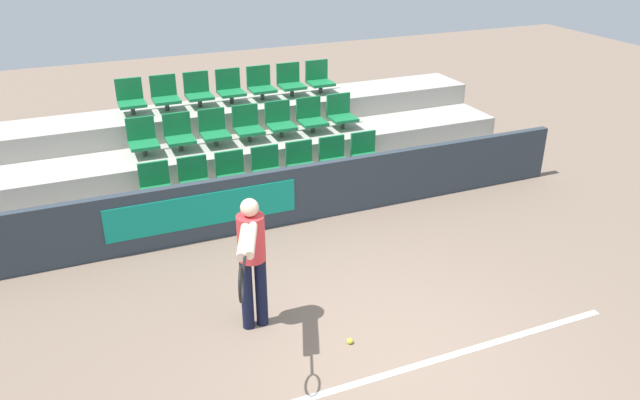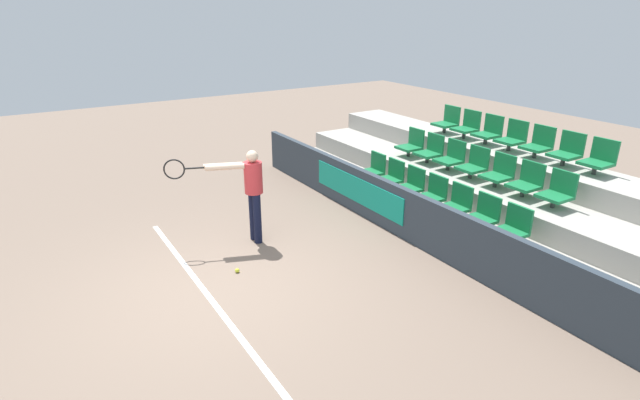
% 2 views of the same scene
% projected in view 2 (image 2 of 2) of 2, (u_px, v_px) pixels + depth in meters
% --- Properties ---
extents(ground_plane, '(30.00, 30.00, 0.00)m').
position_uv_depth(ground_plane, '(214.00, 290.00, 6.85)').
color(ground_plane, '#7A6656').
extents(court_baseline, '(5.14, 0.08, 0.01)m').
position_uv_depth(court_baseline, '(206.00, 292.00, 6.79)').
color(court_baseline, white).
rests_on(court_baseline, ground).
extents(barrier_wall, '(9.28, 0.14, 0.86)m').
position_uv_depth(barrier_wall, '(400.00, 211.00, 8.35)').
color(barrier_wall, '#2D3842').
rests_on(barrier_wall, ground).
extents(bleacher_tier_front, '(8.88, 0.98, 0.37)m').
position_uv_depth(bleacher_tier_front, '(425.00, 218.00, 8.70)').
color(bleacher_tier_front, '#ADA89E').
rests_on(bleacher_tier_front, ground).
extents(bleacher_tier_middle, '(8.88, 0.98, 0.74)m').
position_uv_depth(bleacher_tier_middle, '(466.00, 198.00, 9.12)').
color(bleacher_tier_middle, '#ADA89E').
rests_on(bleacher_tier_middle, ground).
extents(bleacher_tier_back, '(8.88, 0.98, 1.11)m').
position_uv_depth(bleacher_tier_back, '(503.00, 179.00, 9.53)').
color(bleacher_tier_back, '#ADA89E').
rests_on(bleacher_tier_back, ground).
extents(stadium_chair_0, '(0.43, 0.43, 0.56)m').
position_uv_depth(stadium_chair_0, '(373.00, 169.00, 9.92)').
color(stadium_chair_0, '#333333').
rests_on(stadium_chair_0, bleacher_tier_front).
extents(stadium_chair_1, '(0.43, 0.43, 0.56)m').
position_uv_depth(stadium_chair_1, '(391.00, 176.00, 9.48)').
color(stadium_chair_1, '#333333').
rests_on(stadium_chair_1, bleacher_tier_front).
extents(stadium_chair_2, '(0.43, 0.43, 0.56)m').
position_uv_depth(stadium_chair_2, '(411.00, 184.00, 9.04)').
color(stadium_chair_2, '#333333').
rests_on(stadium_chair_2, bleacher_tier_front).
extents(stadium_chair_3, '(0.43, 0.43, 0.56)m').
position_uv_depth(stadium_chair_3, '(432.00, 193.00, 8.60)').
color(stadium_chair_3, '#333333').
rests_on(stadium_chair_3, bleacher_tier_front).
extents(stadium_chair_4, '(0.43, 0.43, 0.56)m').
position_uv_depth(stadium_chair_4, '(456.00, 204.00, 8.17)').
color(stadium_chair_4, '#333333').
rests_on(stadium_chair_4, bleacher_tier_front).
extents(stadium_chair_5, '(0.43, 0.43, 0.56)m').
position_uv_depth(stadium_chair_5, '(483.00, 215.00, 7.73)').
color(stadium_chair_5, '#333333').
rests_on(stadium_chair_5, bleacher_tier_front).
extents(stadium_chair_6, '(0.43, 0.43, 0.56)m').
position_uv_depth(stadium_chair_6, '(513.00, 227.00, 7.29)').
color(stadium_chair_6, '#333333').
rests_on(stadium_chair_6, bleacher_tier_front).
extents(stadium_chair_7, '(0.43, 0.43, 0.56)m').
position_uv_depth(stadium_chair_7, '(412.00, 144.00, 10.26)').
color(stadium_chair_7, '#333333').
rests_on(stadium_chair_7, bleacher_tier_middle).
extents(stadium_chair_8, '(0.43, 0.43, 0.56)m').
position_uv_depth(stadium_chair_8, '(431.00, 150.00, 9.83)').
color(stadium_chair_8, '#333333').
rests_on(stadium_chair_8, bleacher_tier_middle).
extents(stadium_chair_9, '(0.43, 0.43, 0.56)m').
position_uv_depth(stadium_chair_9, '(451.00, 157.00, 9.39)').
color(stadium_chair_9, '#333333').
rests_on(stadium_chair_9, bleacher_tier_middle).
extents(stadium_chair_10, '(0.43, 0.43, 0.56)m').
position_uv_depth(stadium_chair_10, '(474.00, 164.00, 8.95)').
color(stadium_chair_10, '#333333').
rests_on(stadium_chair_10, bleacher_tier_middle).
extents(stadium_chair_11, '(0.43, 0.43, 0.56)m').
position_uv_depth(stadium_chair_11, '(499.00, 172.00, 8.52)').
color(stadium_chair_11, '#333333').
rests_on(stadium_chair_11, bleacher_tier_middle).
extents(stadium_chair_12, '(0.43, 0.43, 0.56)m').
position_uv_depth(stadium_chair_12, '(527.00, 181.00, 8.08)').
color(stadium_chair_12, '#333333').
rests_on(stadium_chair_12, bleacher_tier_middle).
extents(stadium_chair_13, '(0.43, 0.43, 0.56)m').
position_uv_depth(stadium_chair_13, '(558.00, 191.00, 7.64)').
color(stadium_chair_13, '#333333').
rests_on(stadium_chair_13, bleacher_tier_middle).
extents(stadium_chair_14, '(0.43, 0.43, 0.56)m').
position_uv_depth(stadium_chair_14, '(448.00, 121.00, 10.61)').
color(stadium_chair_14, '#333333').
rests_on(stadium_chair_14, bleacher_tier_back).
extents(stadium_chair_15, '(0.43, 0.43, 0.56)m').
position_uv_depth(stadium_chair_15, '(467.00, 126.00, 10.18)').
color(stadium_chair_15, '#333333').
rests_on(stadium_chair_15, bleacher_tier_back).
extents(stadium_chair_16, '(0.43, 0.43, 0.56)m').
position_uv_depth(stadium_chair_16, '(489.00, 131.00, 9.74)').
color(stadium_chair_16, '#333333').
rests_on(stadium_chair_16, bleacher_tier_back).
extents(stadium_chair_17, '(0.43, 0.43, 0.56)m').
position_uv_depth(stadium_chair_17, '(513.00, 137.00, 9.30)').
color(stadium_chair_17, '#333333').
rests_on(stadium_chair_17, bleacher_tier_back).
extents(stadium_chair_18, '(0.43, 0.43, 0.56)m').
position_uv_depth(stadium_chair_18, '(539.00, 143.00, 8.86)').
color(stadium_chair_18, '#333333').
rests_on(stadium_chair_18, bleacher_tier_back).
extents(stadium_chair_19, '(0.43, 0.43, 0.56)m').
position_uv_depth(stadium_chair_19, '(567.00, 151.00, 8.43)').
color(stadium_chair_19, '#333333').
rests_on(stadium_chair_19, bleacher_tier_back).
extents(stadium_chair_20, '(0.43, 0.43, 0.56)m').
position_uv_depth(stadium_chair_20, '(599.00, 159.00, 7.99)').
color(stadium_chair_20, '#333333').
rests_on(stadium_chair_20, bleacher_tier_back).
extents(tennis_player, '(0.63, 1.42, 1.55)m').
position_uv_depth(tennis_player, '(249.00, 187.00, 7.94)').
color(tennis_player, black).
rests_on(tennis_player, ground).
extents(tennis_ball, '(0.07, 0.07, 0.07)m').
position_uv_depth(tennis_ball, '(237.00, 270.00, 7.29)').
color(tennis_ball, '#CCDB33').
rests_on(tennis_ball, ground).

